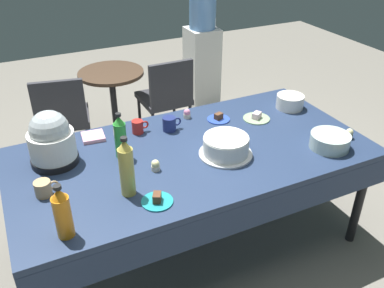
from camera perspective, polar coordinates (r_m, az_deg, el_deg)
The scene contains 23 objects.
ground at distance 3.05m, azimuth 0.00°, elevation -13.03°, with size 9.00×9.00×0.00m, color slate.
potluck_table at distance 2.62m, azimuth 0.00°, elevation -2.10°, with size 2.20×1.10×0.75m.
frosted_layer_cake at distance 2.53m, azimuth 4.63°, elevation -0.31°, with size 0.33×0.33×0.12m.
slow_cooker at distance 2.53m, azimuth -18.59°, elevation 0.52°, with size 0.28×0.28×0.33m.
glass_salad_bowl at distance 2.74m, azimuth 18.24°, elevation 0.39°, with size 0.25×0.25×0.09m, color #B2C6BC.
ceramic_snack_bowl at distance 3.18m, azimuth 13.18°, elevation 5.63°, with size 0.20×0.20×0.10m, color silver.
dessert_plate_teal at distance 2.18m, azimuth -4.76°, elevation -7.61°, with size 0.17×0.17×0.05m.
dessert_plate_cobalt at distance 2.95m, azimuth 3.62°, elevation 3.51°, with size 0.16×0.16×0.05m.
dessert_plate_sage at distance 2.99m, azimuth 8.77°, elevation 3.58°, with size 0.19×0.19×0.05m.
cupcake_vanilla at distance 2.40m, azimuth -4.99°, elevation -2.93°, with size 0.05×0.05×0.07m.
cupcake_berry at distance 2.89m, azimuth 20.61°, elevation 1.31°, with size 0.05×0.05×0.07m.
cupcake_cocoa at distance 2.96m, azimuth -0.68°, elevation 4.15°, with size 0.05×0.05×0.07m.
soda_bottle_ginger_ale at distance 2.17m, azimuth -8.89°, elevation -3.26°, with size 0.08×0.08×0.34m.
soda_bottle_orange_juice at distance 1.99m, azimuth -17.21°, elevation -8.95°, with size 0.08×0.08×0.28m.
soda_bottle_lime_soda at distance 2.50m, azimuth -9.72°, elevation 0.95°, with size 0.07×0.07×0.29m.
coffee_mug_navy at distance 2.80m, azimuth -3.06°, elevation 2.77°, with size 0.13×0.09×0.10m.
coffee_mug_red at distance 2.79m, azimuth -7.34°, elevation 2.35°, with size 0.12×0.07×0.09m.
coffee_mug_tan at distance 2.33m, azimuth -19.54°, elevation -5.70°, with size 0.13×0.09×0.08m.
paper_napkin_stack at distance 2.79m, azimuth -13.30°, elevation 0.98°, with size 0.14×0.14×0.02m, color pink.
maroon_chair_left at distance 3.76m, azimuth -17.24°, elevation 3.81°, with size 0.52×0.52×0.85m.
maroon_chair_right at distance 3.97m, azimuth -3.49°, elevation 6.70°, with size 0.44×0.44×0.85m.
round_cafe_table at distance 4.04m, azimuth -10.69°, elevation 6.73°, with size 0.60×0.60×0.72m.
water_cooler at distance 4.67m, azimuth 1.37°, elevation 11.79°, with size 0.32×0.32×1.24m.
Camera 1 is at (-0.95, -1.98, 2.11)m, focal length 39.21 mm.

